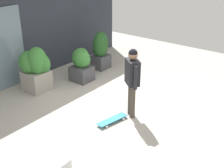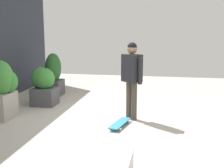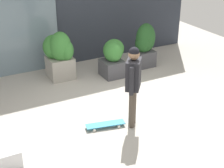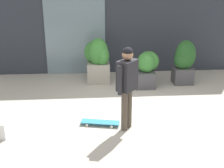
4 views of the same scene
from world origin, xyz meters
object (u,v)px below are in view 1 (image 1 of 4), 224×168
(skateboarder, at_px, (132,76))
(skateboard, at_px, (112,120))
(planter_box_right, at_px, (81,63))
(planter_box_mid, at_px, (36,68))
(planter_box_left, at_px, (101,50))

(skateboarder, height_order, skateboard, skateboarder)
(planter_box_right, distance_m, planter_box_mid, 1.42)
(planter_box_mid, bearing_deg, planter_box_left, -7.38)
(skateboarder, relative_size, planter_box_right, 1.73)
(planter_box_left, xyz_separation_m, planter_box_mid, (-2.45, 0.32, 0.06))
(planter_box_left, bearing_deg, planter_box_mid, 172.62)
(skateboarder, xyz_separation_m, planter_box_mid, (-0.49, 2.91, -0.34))
(planter_box_right, bearing_deg, planter_box_mid, 160.44)
(skateboard, xyz_separation_m, planter_box_mid, (0.04, 2.74, 0.64))
(planter_box_left, height_order, planter_box_right, planter_box_left)
(planter_box_right, bearing_deg, skateboarder, -109.06)
(skateboard, relative_size, planter_box_mid, 0.64)
(skateboard, bearing_deg, planter_box_mid, -78.72)
(skateboard, distance_m, planter_box_right, 2.69)
(skateboard, height_order, planter_box_mid, planter_box_mid)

